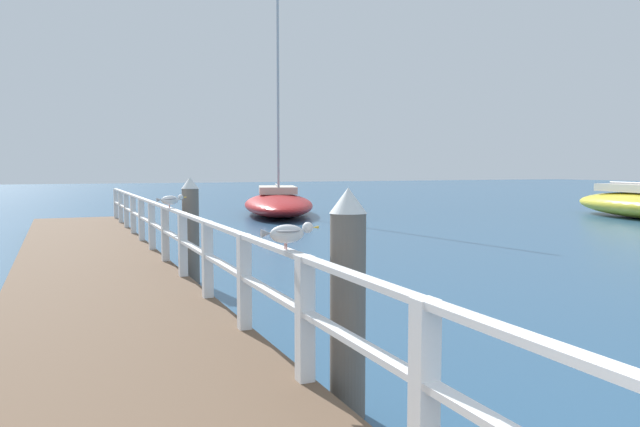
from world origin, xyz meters
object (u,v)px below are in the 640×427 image
object	(u,v)px
dock_piling_far	(191,230)
seagull_background	(170,200)
dock_piling_near	(348,302)
boat_0	(278,203)
seagull_foreground	(288,233)

from	to	relation	value
dock_piling_far	seagull_background	distance (m)	0.69
dock_piling_near	boat_0	size ratio (longest dim) A/B	0.16
seagull_foreground	seagull_background	xyz separation A→B (m)	(0.00, 5.46, 0.00)
dock_piling_far	seagull_foreground	bearing A→B (deg)	-93.73
seagull_background	seagull_foreground	bearing A→B (deg)	0.91
seagull_foreground	boat_0	xyz separation A→B (m)	(6.79, 19.28, -0.95)
dock_piling_far	boat_0	size ratio (longest dim) A/B	0.16
seagull_foreground	seagull_background	bearing A→B (deg)	-174.84
seagull_background	dock_piling_near	bearing A→B (deg)	4.57
dock_piling_near	dock_piling_far	world-z (taller)	same
dock_piling_near	dock_piling_far	size ratio (longest dim) A/B	1.00
dock_piling_near	seagull_foreground	distance (m)	0.73
seagull_foreground	boat_0	world-z (taller)	boat_0
seagull_background	boat_0	world-z (taller)	boat_0
dock_piling_far	boat_0	distance (m)	15.03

